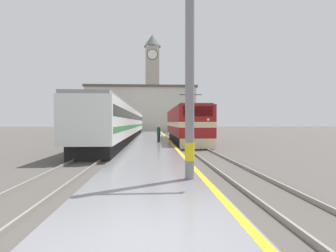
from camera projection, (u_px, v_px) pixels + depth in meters
ground_plane at (152, 139)px, 34.11m from camera, size 200.00×200.00×0.00m
platform at (152, 140)px, 29.12m from camera, size 3.89×140.00×0.28m
rail_track_near at (183, 141)px, 29.33m from camera, size 2.83×140.00×0.16m
rail_track_far at (121, 142)px, 28.92m from camera, size 2.83×140.00×0.16m
locomotive_train at (185, 125)px, 27.71m from camera, size 2.92×15.63×4.70m
passenger_train at (125, 123)px, 33.00m from camera, size 2.92×39.52×3.82m
catenary_mast at (192, 62)px, 8.56m from camera, size 2.56×0.32×7.83m
person_on_platform at (159, 133)px, 24.57m from camera, size 0.34×0.34×1.59m
clock_tower at (152, 80)px, 68.27m from camera, size 4.37×4.37×25.04m
station_building at (142, 109)px, 60.29m from camera, size 24.69×8.38×10.32m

